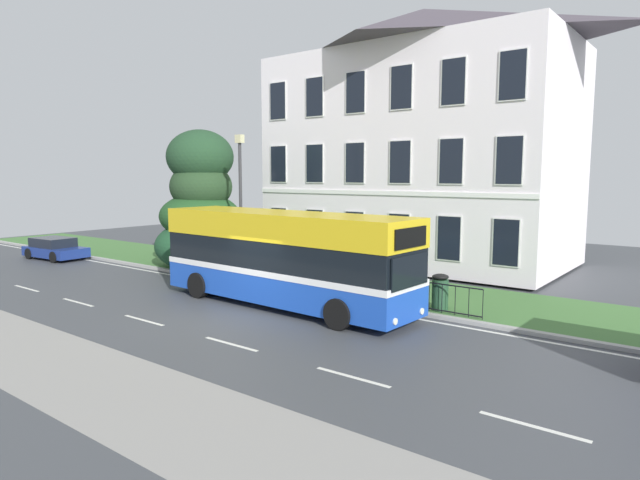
% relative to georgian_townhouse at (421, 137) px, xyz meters
% --- Properties ---
extents(ground_plane, '(60.00, 56.00, 0.18)m').
position_rel_georgian_townhouse_xyz_m(ground_plane, '(0.60, -13.17, -6.57)').
color(ground_plane, '#3F4347').
extents(georgian_townhouse, '(14.85, 8.61, 12.79)m').
position_rel_georgian_townhouse_xyz_m(georgian_townhouse, '(0.00, 0.00, 0.00)').
color(georgian_townhouse, white).
rests_on(georgian_townhouse, ground_plane).
extents(iron_verge_railing, '(14.55, 0.04, 0.97)m').
position_rel_georgian_townhouse_xyz_m(iron_verge_railing, '(-0.00, -9.72, -5.93)').
color(iron_verge_railing, black).
rests_on(iron_verge_railing, ground_plane).
extents(evergreen_tree, '(4.23, 4.33, 6.94)m').
position_rel_georgian_townhouse_xyz_m(evergreen_tree, '(-7.85, -8.14, -3.61)').
color(evergreen_tree, '#423328').
rests_on(evergreen_tree, ground_plane).
extents(single_decker_bus, '(10.24, 2.87, 3.30)m').
position_rel_georgian_townhouse_xyz_m(single_decker_bus, '(0.85, -11.74, -4.82)').
color(single_decker_bus, blue).
rests_on(single_decker_bus, ground_plane).
extents(parked_hatchback_00, '(3.85, 2.08, 1.16)m').
position_rel_georgian_townhouse_xyz_m(parked_hatchback_00, '(-16.27, -11.30, -5.98)').
color(parked_hatchback_00, navy).
rests_on(parked_hatchback_00, ground_plane).
extents(street_lamp_post, '(0.36, 0.24, 6.21)m').
position_rel_georgian_townhouse_xyz_m(street_lamp_post, '(-4.14, -8.92, -2.84)').
color(street_lamp_post, '#333338').
rests_on(street_lamp_post, ground_plane).
extents(litter_bin, '(0.55, 0.55, 1.21)m').
position_rel_georgian_townhouse_xyz_m(litter_bin, '(5.66, -9.35, -5.82)').
color(litter_bin, '#23472D').
rests_on(litter_bin, ground_plane).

